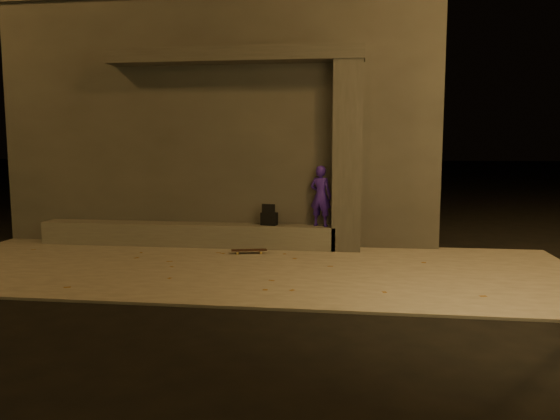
# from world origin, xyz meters

# --- Properties ---
(ground) EXTENTS (120.00, 120.00, 0.00)m
(ground) POSITION_xyz_m (0.00, 0.00, 0.00)
(ground) COLOR black
(ground) RESTS_ON ground
(sidewalk) EXTENTS (11.00, 4.40, 0.04)m
(sidewalk) POSITION_xyz_m (0.00, 2.00, 0.02)
(sidewalk) COLOR #655F59
(sidewalk) RESTS_ON ground
(building) EXTENTS (9.00, 5.10, 5.22)m
(building) POSITION_xyz_m (-1.00, 6.49, 2.61)
(building) COLOR #3B3935
(building) RESTS_ON ground
(ledge) EXTENTS (6.00, 0.55, 0.45)m
(ledge) POSITION_xyz_m (-1.50, 3.75, 0.27)
(ledge) COLOR #595550
(ledge) RESTS_ON sidewalk
(column) EXTENTS (0.55, 0.55, 3.60)m
(column) POSITION_xyz_m (1.70, 3.75, 1.84)
(column) COLOR #3B3935
(column) RESTS_ON sidewalk
(canopy) EXTENTS (5.00, 0.70, 0.28)m
(canopy) POSITION_xyz_m (-0.50, 3.80, 3.78)
(canopy) COLOR #3B3935
(canopy) RESTS_ON column
(skateboarder) EXTENTS (0.50, 0.41, 1.19)m
(skateboarder) POSITION_xyz_m (1.20, 3.75, 1.08)
(skateboarder) COLOR #2F1691
(skateboarder) RESTS_ON ledge
(backpack) EXTENTS (0.34, 0.26, 0.43)m
(backpack) POSITION_xyz_m (0.19, 3.75, 0.64)
(backpack) COLOR black
(backpack) RESTS_ON ledge
(skateboard) EXTENTS (0.68, 0.33, 0.07)m
(skateboard) POSITION_xyz_m (-0.10, 3.10, 0.10)
(skateboard) COLOR black
(skateboard) RESTS_ON sidewalk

